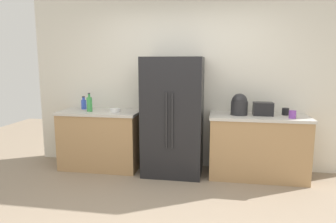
% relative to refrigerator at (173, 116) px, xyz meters
% --- Properties ---
extents(ground_plane, '(9.88, 9.88, 0.00)m').
position_rel_refrigerator_xyz_m(ground_plane, '(0.14, -1.38, -0.86)').
color(ground_plane, gray).
extents(kitchen_back_panel, '(4.94, 0.10, 2.98)m').
position_rel_refrigerator_xyz_m(kitchen_back_panel, '(0.14, 0.40, 0.63)').
color(kitchen_back_panel, silver).
rests_on(kitchen_back_panel, ground_plane).
extents(counter_left, '(1.23, 0.63, 0.90)m').
position_rel_refrigerator_xyz_m(counter_left, '(-1.14, 0.04, -0.41)').
color(counter_left, tan).
rests_on(counter_left, ground_plane).
extents(counter_right, '(1.37, 0.63, 0.90)m').
position_rel_refrigerator_xyz_m(counter_right, '(1.21, 0.04, -0.41)').
color(counter_right, tan).
rests_on(counter_right, ground_plane).
extents(refrigerator, '(0.85, 0.69, 1.71)m').
position_rel_refrigerator_xyz_m(refrigerator, '(0.00, 0.00, 0.00)').
color(refrigerator, black).
rests_on(refrigerator, ground_plane).
extents(toaster, '(0.27, 0.17, 0.19)m').
position_rel_refrigerator_xyz_m(toaster, '(1.27, 0.05, 0.14)').
color(toaster, black).
rests_on(toaster, counter_right).
extents(rice_cooker, '(0.24, 0.24, 0.31)m').
position_rel_refrigerator_xyz_m(rice_cooker, '(0.94, 0.05, 0.19)').
color(rice_cooker, '#262628').
rests_on(rice_cooker, counter_right).
extents(bottle_a, '(0.08, 0.08, 0.20)m').
position_rel_refrigerator_xyz_m(bottle_a, '(-1.47, 0.17, 0.13)').
color(bottle_a, blue).
rests_on(bottle_a, counter_left).
extents(bottle_b, '(0.08, 0.08, 0.28)m').
position_rel_refrigerator_xyz_m(bottle_b, '(-1.28, -0.03, 0.16)').
color(bottle_b, green).
rests_on(bottle_b, counter_left).
extents(cup_a, '(0.09, 0.09, 0.10)m').
position_rel_refrigerator_xyz_m(cup_a, '(1.63, -0.10, 0.09)').
color(cup_a, purple).
rests_on(cup_a, counter_right).
extents(cup_b, '(0.09, 0.09, 0.10)m').
position_rel_refrigerator_xyz_m(cup_b, '(1.59, 0.14, 0.09)').
color(cup_b, black).
rests_on(cup_b, counter_right).
extents(bowl_a, '(0.16, 0.16, 0.05)m').
position_rel_refrigerator_xyz_m(bowl_a, '(-0.88, -0.03, 0.07)').
color(bowl_a, white).
rests_on(bowl_a, counter_left).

